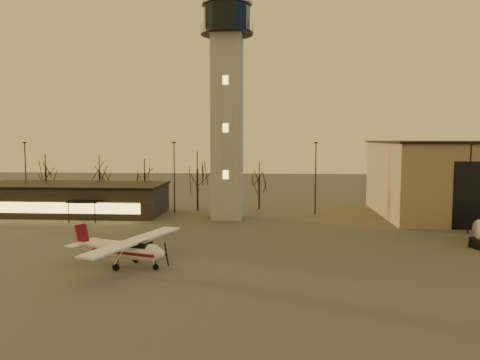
# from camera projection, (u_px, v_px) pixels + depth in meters

# --- Properties ---
(ground) EXTENTS (220.00, 220.00, 0.00)m
(ground) POSITION_uv_depth(u_px,v_px,m) (185.00, 290.00, 32.79)
(ground) COLOR #474442
(ground) RESTS_ON ground
(control_tower) EXTENTS (6.80, 6.80, 32.60)m
(control_tower) POSITION_uv_depth(u_px,v_px,m) (227.00, 95.00, 61.15)
(control_tower) COLOR gray
(control_tower) RESTS_ON ground
(terminal) EXTENTS (25.40, 12.20, 4.30)m
(terminal) POSITION_uv_depth(u_px,v_px,m) (74.00, 199.00, 65.95)
(terminal) COLOR black
(terminal) RESTS_ON ground
(light_poles) EXTENTS (58.50, 12.25, 10.14)m
(light_poles) POSITION_uv_depth(u_px,v_px,m) (232.00, 177.00, 63.07)
(light_poles) COLOR black
(light_poles) RESTS_ON ground
(tree_row) EXTENTS (37.20, 9.20, 8.80)m
(tree_row) POSITION_uv_depth(u_px,v_px,m) (145.00, 169.00, 72.15)
(tree_row) COLOR black
(tree_row) RESTS_ON ground
(cessna_front) EXTENTS (9.78, 12.03, 3.36)m
(cessna_front) POSITION_uv_depth(u_px,v_px,m) (131.00, 253.00, 38.67)
(cessna_front) COLOR white
(cessna_front) RESTS_ON ground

